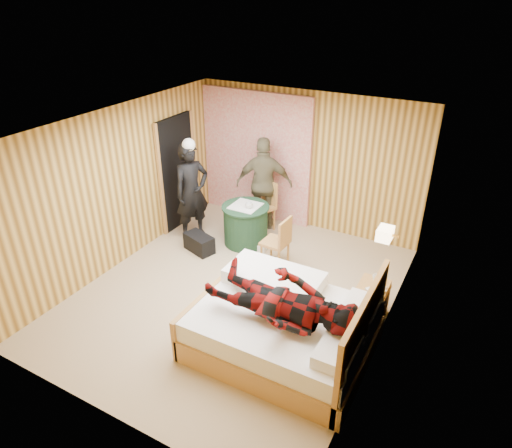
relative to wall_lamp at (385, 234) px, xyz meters
The scene contains 23 objects.
floor 2.36m from the wall_lamp, 166.83° to the right, with size 4.20×5.00×0.01m, color tan.
ceiling 2.31m from the wall_lamp, 166.83° to the right, with size 4.20×5.00×0.01m, color white.
wall_back 2.81m from the wall_lamp, 133.17° to the left, with size 4.20×0.02×2.50m, color #D5AB51.
wall_left 4.05m from the wall_lamp, behind, with size 0.02×5.00×2.50m, color #D5AB51.
wall_right 0.49m from the wall_lamp, 68.55° to the right, with size 0.02×5.00×2.50m, color #D5AB51.
curtain 3.53m from the wall_lamp, 145.89° to the left, with size 2.20×0.08×2.40m, color beige.
doorway 4.10m from the wall_lamp, 166.59° to the left, with size 0.06×0.90×2.05m, color black.
wall_lamp is the anchor object (origin of this frame).
bed 1.69m from the wall_lamp, 125.30° to the right, with size 2.12×1.67×1.15m.
nightstand 1.03m from the wall_lamp, 123.72° to the right, with size 0.40×0.54×0.52m.
round_table 2.85m from the wall_lamp, 160.46° to the left, with size 0.81×0.81×0.72m.
chair_far 3.04m from the wall_lamp, 148.34° to the left, with size 0.56×0.56×0.93m.
chair_near 1.94m from the wall_lamp, 163.56° to the left, with size 0.41×0.41×0.87m.
duffel_bag 3.31m from the wall_lamp, behind, with size 0.53×0.28×0.30m, color black.
sneaker_left 2.66m from the wall_lamp, 160.85° to the left, with size 0.28×0.11×0.12m, color white.
sneaker_right 2.32m from the wall_lamp, 168.53° to the left, with size 0.30×0.12×0.13m, color white.
woman_standing 3.54m from the wall_lamp, 169.34° to the left, with size 0.64×0.42×1.75m, color black.
man_at_table 3.02m from the wall_lamp, 148.05° to the left, with size 1.01×0.42×1.72m, color brown.
man_on_bed 1.60m from the wall_lamp, 119.55° to the right, with size 1.77×0.67×0.86m, color #6C0B0A.
book_lower 0.78m from the wall_lamp, 110.63° to the right, with size 0.17×0.22×0.02m, color white.
book_upper 0.76m from the wall_lamp, 110.63° to the right, with size 0.16×0.22×0.02m, color white.
cup_nightstand 0.73m from the wall_lamp, 123.50° to the left, with size 0.10×0.10×0.09m, color white.
cup_table 2.63m from the wall_lamp, 160.77° to the left, with size 0.12×0.12×0.10m, color white.
Camera 1 is at (2.89, -4.68, 4.08)m, focal length 32.00 mm.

